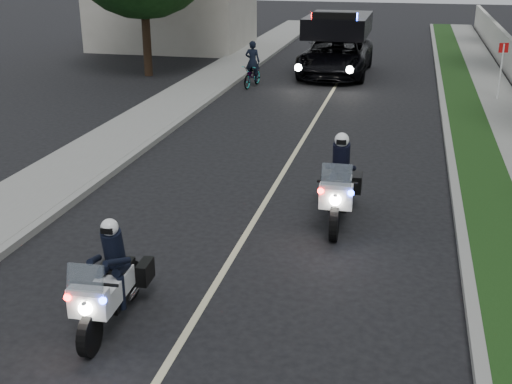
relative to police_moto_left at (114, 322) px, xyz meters
The scene contains 14 objects.
ground 1.50m from the police_moto_left, 39.86° to the left, with size 120.00×120.00×0.00m, color black.
curb_right 12.16m from the police_moto_left, 64.40° to the left, with size 0.20×60.00×0.15m, color gray.
grass_verge 12.48m from the police_moto_left, 61.50° to the left, with size 1.20×60.00×0.16m, color #193814.
curb_left 11.35m from the police_moto_left, 105.04° to the left, with size 0.20×60.00×0.15m, color gray.
sidewalk_left 11.69m from the police_moto_left, 110.26° to the left, with size 2.00×60.00×0.16m, color gray.
lane_marking 11.02m from the police_moto_left, 83.99° to the left, with size 0.12×50.00×0.01m, color #BFB78C.
police_moto_left is the anchor object (origin of this frame).
police_moto_right 5.40m from the police_moto_left, 58.44° to the left, with size 0.76×2.17×1.85m, color silver, non-canonical shape.
police_suv 20.87m from the police_moto_left, 87.68° to the left, with size 2.82×6.09×2.96m, color black.
bicycle 17.60m from the police_moto_left, 96.79° to the left, with size 0.58×1.67×0.88m, color black.
cyclist 17.60m from the police_moto_left, 96.79° to the left, with size 0.58×0.39×1.62m, color black.
sign_post 18.12m from the police_moto_left, 66.75° to the left, with size 0.35×0.35×2.21m, color red, non-canonical shape.
tree_left_near 20.05m from the police_moto_left, 110.61° to the left, with size 6.65×6.65×11.09m, color #174115, non-canonical shape.
tree_left_far 27.19m from the police_moto_left, 107.92° to the left, with size 6.75×6.75×11.25m, color #173310, non-canonical shape.
Camera 1 is at (2.86, -8.67, 5.29)m, focal length 45.59 mm.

